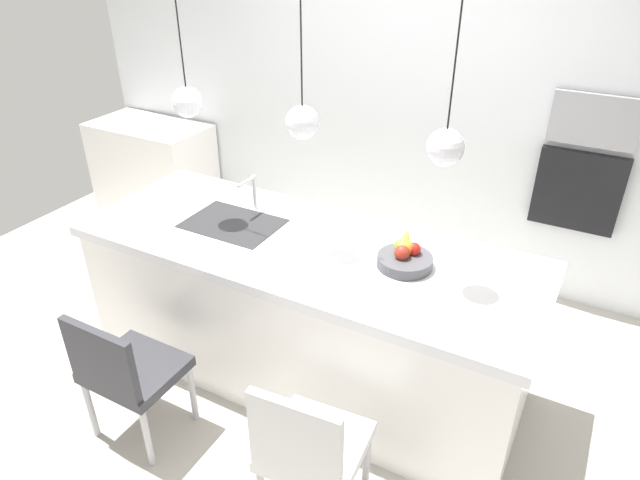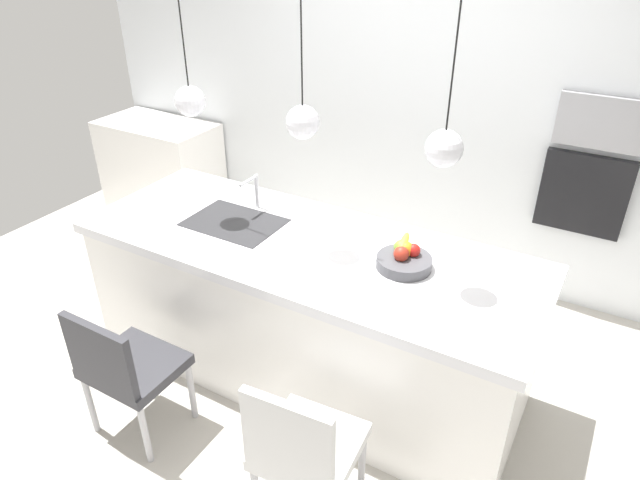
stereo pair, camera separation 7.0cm
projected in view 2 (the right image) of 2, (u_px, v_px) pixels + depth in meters
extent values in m
plane|color=#BCB7AD|center=(307.00, 368.00, 3.62)|extent=(6.60, 6.60, 0.00)
cube|color=white|center=(419.00, 105.00, 4.21)|extent=(6.00, 0.10, 2.60)
cube|color=white|center=(306.00, 314.00, 3.41)|extent=(2.59, 0.93, 0.87)
cube|color=white|center=(305.00, 248.00, 3.17)|extent=(2.65, 0.99, 0.06)
cube|color=#2D2D30|center=(234.00, 223.00, 3.37)|extent=(0.56, 0.40, 0.02)
cylinder|color=silver|center=(257.00, 191.00, 3.50)|extent=(0.02, 0.02, 0.22)
cylinder|color=silver|center=(248.00, 181.00, 3.39)|extent=(0.02, 0.16, 0.02)
cylinder|color=#4C4C51|center=(404.00, 262.00, 2.93)|extent=(0.29, 0.29, 0.06)
sphere|color=olive|center=(401.00, 247.00, 2.95)|extent=(0.08, 0.08, 0.08)
sphere|color=#B22D1E|center=(401.00, 254.00, 2.89)|extent=(0.08, 0.08, 0.08)
sphere|color=red|center=(413.00, 250.00, 2.92)|extent=(0.07, 0.07, 0.07)
sphere|color=orange|center=(406.00, 249.00, 2.93)|extent=(0.08, 0.08, 0.08)
ellipsoid|color=yellow|center=(403.00, 244.00, 2.93)|extent=(0.07, 0.19, 0.09)
cube|color=white|center=(162.00, 167.00, 5.41)|extent=(1.10, 0.60, 0.87)
cube|color=#9E9EA3|center=(602.00, 122.00, 3.57)|extent=(0.54, 0.08, 0.34)
cube|color=black|center=(583.00, 194.00, 3.82)|extent=(0.56, 0.08, 0.56)
cube|color=#333338|center=(135.00, 366.00, 3.02)|extent=(0.47, 0.42, 0.06)
cube|color=#333338|center=(99.00, 356.00, 2.77)|extent=(0.45, 0.04, 0.37)
cylinder|color=#B2B2B7|center=(192.00, 390.00, 3.18)|extent=(0.04, 0.04, 0.40)
cylinder|color=#B2B2B7|center=(139.00, 365.00, 3.36)|extent=(0.04, 0.04, 0.40)
cylinder|color=#B2B2B7|center=(145.00, 434.00, 2.91)|extent=(0.04, 0.04, 0.40)
cylinder|color=#B2B2B7|center=(90.00, 404.00, 3.09)|extent=(0.04, 0.04, 0.40)
cube|color=silver|center=(310.00, 446.00, 2.53)|extent=(0.46, 0.47, 0.06)
cube|color=silver|center=(287.00, 442.00, 2.26)|extent=(0.41, 0.07, 0.42)
cylinder|color=#B2B2B7|center=(362.00, 465.00, 2.73)|extent=(0.04, 0.04, 0.43)
cylinder|color=#B2B2B7|center=(295.00, 438.00, 2.87)|extent=(0.04, 0.04, 0.43)
sphere|color=silver|center=(190.00, 101.00, 3.13)|extent=(0.17, 0.17, 0.17)
cylinder|color=black|center=(182.00, 28.00, 2.94)|extent=(0.01, 0.01, 0.60)
sphere|color=silver|center=(303.00, 122.00, 2.81)|extent=(0.17, 0.17, 0.17)
cylinder|color=black|center=(301.00, 42.00, 2.62)|extent=(0.01, 0.01, 0.60)
sphere|color=silver|center=(444.00, 148.00, 2.49)|extent=(0.17, 0.17, 0.17)
cylinder|color=black|center=(454.00, 59.00, 2.30)|extent=(0.01, 0.01, 0.60)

